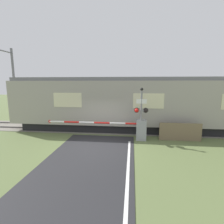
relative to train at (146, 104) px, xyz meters
name	(u,v)px	position (x,y,z in m)	size (l,w,h in m)	color
ground_plane	(97,147)	(-2.95, -3.91, -1.99)	(80.00, 80.00, 0.00)	#5B6B3D
track_bed	(107,128)	(-2.95, 0.00, -1.96)	(36.00, 3.20, 0.13)	slate
train	(146,104)	(0.00, 0.00, 0.00)	(19.66, 3.21, 3.88)	black
crossing_barrier	(133,129)	(-0.97, -2.48, -1.28)	(6.27, 0.44, 1.27)	gray
signal_post	(141,111)	(-0.50, -2.62, -0.15)	(0.84, 0.26, 3.22)	gray
catenary_pole	(14,84)	(-11.73, 1.89, 1.42)	(0.20, 1.90, 6.51)	slate
roadside_fence	(180,132)	(1.90, -2.33, -1.44)	(2.49, 0.06, 1.10)	#726047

